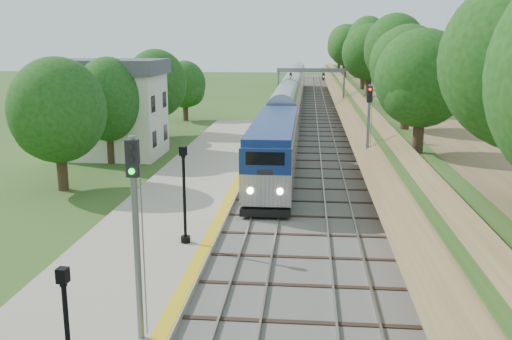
# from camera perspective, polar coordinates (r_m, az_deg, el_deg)

# --- Properties ---
(trackbed) EXTENTS (9.50, 170.00, 0.28)m
(trackbed) POSITION_cam_1_polar(r_m,az_deg,el_deg) (76.38, 5.07, 5.68)
(trackbed) COLOR #4C4944
(trackbed) RESTS_ON ground
(platform) EXTENTS (6.40, 68.00, 0.38)m
(platform) POSITION_cam_1_polar(r_m,az_deg,el_deg) (33.94, -7.55, -3.20)
(platform) COLOR #A09981
(platform) RESTS_ON ground
(yellow_stripe) EXTENTS (0.55, 68.00, 0.01)m
(yellow_stripe) POSITION_cam_1_polar(r_m,az_deg,el_deg) (33.39, -2.77, -3.02)
(yellow_stripe) COLOR gold
(yellow_stripe) RESTS_ON platform
(embankment) EXTENTS (10.64, 170.00, 11.70)m
(embankment) POSITION_cam_1_polar(r_m,az_deg,el_deg) (76.61, 11.40, 6.93)
(embankment) COLOR brown
(embankment) RESTS_ON ground
(station_building) EXTENTS (8.60, 6.60, 8.00)m
(station_building) POSITION_cam_1_polar(r_m,az_deg,el_deg) (48.87, -14.23, 6.09)
(station_building) COLOR white
(station_building) RESTS_ON ground
(signal_gantry) EXTENTS (8.40, 0.38, 6.20)m
(signal_gantry) POSITION_cam_1_polar(r_m,az_deg,el_deg) (70.95, 5.51, 8.99)
(signal_gantry) COLOR slate
(signal_gantry) RESTS_ON ground
(trees_behind_platform) EXTENTS (7.82, 53.32, 7.21)m
(trees_behind_platform) POSITION_cam_1_polar(r_m,az_deg,el_deg) (39.15, -14.82, 5.12)
(trees_behind_platform) COLOR #332316
(trees_behind_platform) RESTS_ON ground
(train) EXTENTS (2.80, 93.48, 4.12)m
(train) POSITION_cam_1_polar(r_m,az_deg,el_deg) (75.21, 3.56, 7.19)
(train) COLOR black
(train) RESTS_ON trackbed
(lamppost_far) EXTENTS (0.45, 0.45, 4.51)m
(lamppost_far) POSITION_cam_1_polar(r_m,az_deg,el_deg) (26.14, -7.17, -3.04)
(lamppost_far) COLOR black
(lamppost_far) RESTS_ON platform
(signal_platform) EXTENTS (0.38, 0.30, 6.42)m
(signal_platform) POSITION_cam_1_polar(r_m,az_deg,el_deg) (17.45, -11.97, -4.68)
(signal_platform) COLOR slate
(signal_platform) RESTS_ON platform
(signal_farside) EXTENTS (0.36, 0.29, 6.56)m
(signal_farside) POSITION_cam_1_polar(r_m,az_deg,el_deg) (38.69, 11.17, 4.61)
(signal_farside) COLOR slate
(signal_farside) RESTS_ON ground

